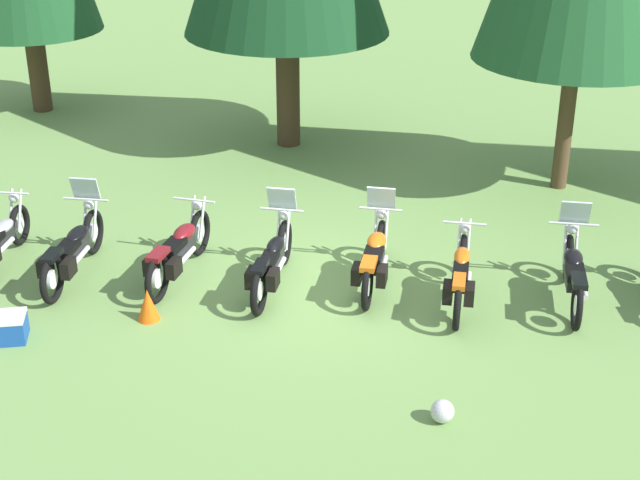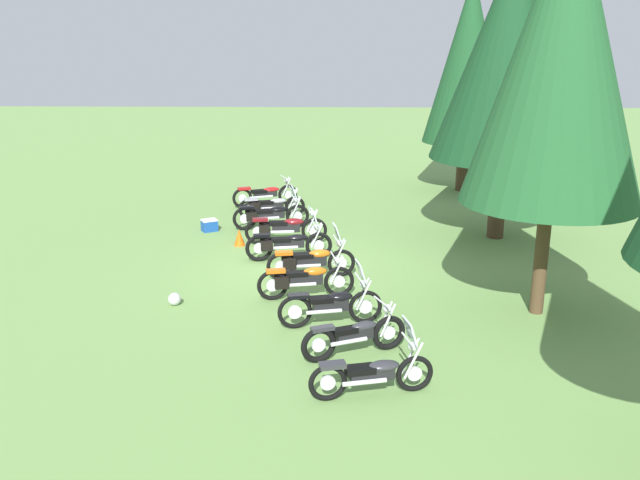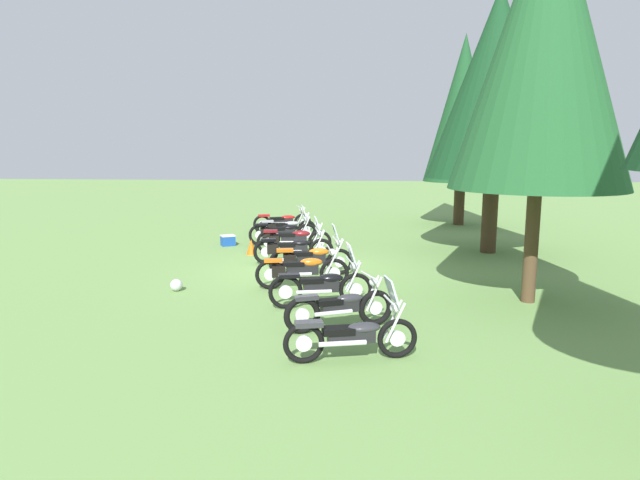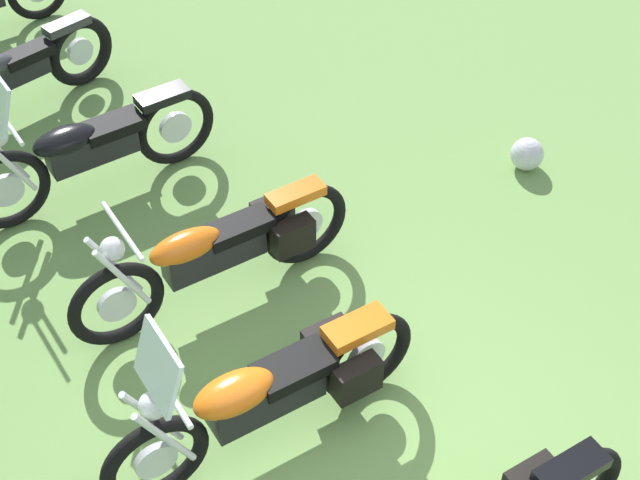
% 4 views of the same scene
% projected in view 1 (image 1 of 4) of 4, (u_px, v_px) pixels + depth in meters
% --- Properties ---
extents(ground_plane, '(80.00, 80.00, 0.00)m').
position_uv_depth(ground_plane, '(321.00, 286.00, 14.42)').
color(ground_plane, '#6B934C').
extents(motorcycle_2, '(0.93, 2.37, 1.38)m').
position_uv_depth(motorcycle_2, '(72.00, 249.00, 14.50)').
color(motorcycle_2, black).
rests_on(motorcycle_2, ground_plane).
extents(motorcycle_3, '(0.74, 2.39, 1.03)m').
position_uv_depth(motorcycle_3, '(178.00, 250.00, 14.48)').
color(motorcycle_3, black).
rests_on(motorcycle_3, ground_plane).
extents(motorcycle_4, '(0.82, 2.34, 1.38)m').
position_uv_depth(motorcycle_4, '(272.00, 260.00, 14.17)').
color(motorcycle_4, black).
rests_on(motorcycle_4, ground_plane).
extents(motorcycle_5, '(0.83, 2.22, 1.36)m').
position_uv_depth(motorcycle_5, '(375.00, 257.00, 14.26)').
color(motorcycle_5, black).
rests_on(motorcycle_5, ground_plane).
extents(motorcycle_6, '(0.79, 2.24, 1.01)m').
position_uv_depth(motorcycle_6, '(461.00, 275.00, 13.75)').
color(motorcycle_6, black).
rests_on(motorcycle_6, ground_plane).
extents(motorcycle_7, '(0.78, 2.20, 1.37)m').
position_uv_depth(motorcycle_7, '(573.00, 272.00, 13.79)').
color(motorcycle_7, black).
rests_on(motorcycle_7, ground_plane).
extents(picnic_cooler, '(0.54, 0.58, 0.37)m').
position_uv_depth(picnic_cooler, '(13.00, 327.00, 12.97)').
color(picnic_cooler, '#19479E').
rests_on(picnic_cooler, ground_plane).
extents(traffic_cone, '(0.32, 0.32, 0.48)m').
position_uv_depth(traffic_cone, '(148.00, 305.00, 13.42)').
color(traffic_cone, '#EA590F').
rests_on(traffic_cone, ground_plane).
extents(dropped_helmet, '(0.29, 0.29, 0.29)m').
position_uv_depth(dropped_helmet, '(442.00, 411.00, 11.28)').
color(dropped_helmet, silver).
rests_on(dropped_helmet, ground_plane).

